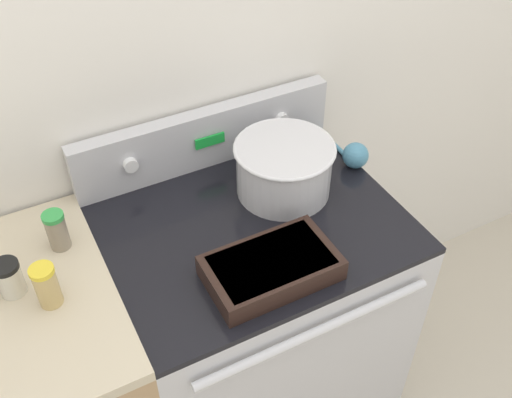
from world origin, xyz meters
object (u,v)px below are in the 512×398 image
(spice_jar_green_cap, at_px, (57,230))
(spice_jar_yellow_cap, at_px, (47,286))
(mixing_bowl, at_px, (284,166))
(ladle, at_px, (353,154))
(casserole_dish, at_px, (271,267))
(spice_jar_black_cap, at_px, (9,278))

(spice_jar_green_cap, distance_m, spice_jar_yellow_cap, 0.18)
(spice_jar_green_cap, height_order, spice_jar_yellow_cap, spice_jar_yellow_cap)
(mixing_bowl, xyz_separation_m, ladle, (0.24, 0.01, -0.05))
(spice_jar_green_cap, bearing_deg, mixing_bowl, -5.71)
(mixing_bowl, xyz_separation_m, spice_jar_yellow_cap, (-0.67, -0.11, -0.02))
(casserole_dish, distance_m, spice_jar_green_cap, 0.54)
(spice_jar_green_cap, bearing_deg, casserole_dish, -37.40)
(spice_jar_black_cap, bearing_deg, spice_jar_yellow_cap, -45.60)
(spice_jar_black_cap, bearing_deg, ladle, 2.56)
(ladle, bearing_deg, spice_jar_green_cap, 176.54)
(spice_jar_green_cap, bearing_deg, spice_jar_black_cap, -144.59)
(mixing_bowl, height_order, spice_jar_yellow_cap, mixing_bowl)
(spice_jar_yellow_cap, distance_m, spice_jar_black_cap, 0.10)
(spice_jar_yellow_cap, xyz_separation_m, spice_jar_black_cap, (-0.07, 0.07, -0.01))
(casserole_dish, bearing_deg, spice_jar_green_cap, 142.60)
(ladle, xyz_separation_m, spice_jar_yellow_cap, (-0.92, -0.12, 0.03))
(spice_jar_black_cap, bearing_deg, mixing_bowl, 2.66)
(casserole_dish, relative_size, spice_jar_yellow_cap, 2.78)
(spice_jar_green_cap, relative_size, spice_jar_yellow_cap, 0.95)
(spice_jar_yellow_cap, bearing_deg, ladle, 7.25)
(mixing_bowl, bearing_deg, spice_jar_black_cap, -177.34)
(spice_jar_black_cap, bearing_deg, casserole_dish, -22.33)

